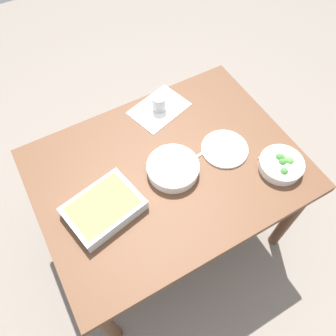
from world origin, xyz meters
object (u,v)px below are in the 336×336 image
object	(u,v)px
broccoli_bowl	(281,164)
spoon_by_broccoli	(271,163)
stew_bowl	(173,168)
side_plate	(225,149)
spoon_by_stew	(191,160)
baking_dish	(104,208)
drink_cup	(159,104)

from	to	relation	value
broccoli_bowl	spoon_by_broccoli	world-z (taller)	broccoli_bowl
stew_bowl	side_plate	world-z (taller)	stew_bowl
stew_bowl	spoon_by_broccoli	distance (m)	0.45
spoon_by_stew	broccoli_bowl	bearing A→B (deg)	145.13
spoon_by_stew	spoon_by_broccoli	size ratio (longest dim) A/B	1.08
baking_dish	spoon_by_stew	bearing A→B (deg)	-174.89
broccoli_bowl	side_plate	size ratio (longest dim) A/B	0.91
baking_dish	spoon_by_broccoli	size ratio (longest dim) A/B	2.08
baking_dish	spoon_by_broccoli	world-z (taller)	baking_dish
spoon_by_stew	drink_cup	bearing A→B (deg)	-94.29
stew_bowl	spoon_by_broccoli	world-z (taller)	stew_bowl
stew_bowl	drink_cup	size ratio (longest dim) A/B	2.79
stew_bowl	baking_dish	world-z (taller)	baking_dish
side_plate	spoon_by_stew	xyz separation A→B (m)	(0.17, -0.02, -0.00)
spoon_by_broccoli	drink_cup	bearing A→B (deg)	-62.35
stew_bowl	baking_dish	xyz separation A→B (m)	(0.35, 0.03, 0.00)
broccoli_bowl	spoon_by_broccoli	bearing A→B (deg)	-61.19
drink_cup	spoon_by_stew	size ratio (longest dim) A/B	0.48
side_plate	spoon_by_stew	distance (m)	0.17
stew_bowl	spoon_by_broccoli	size ratio (longest dim) A/B	1.45
broccoli_bowl	drink_cup	bearing A→B (deg)	-62.27
side_plate	spoon_by_stew	world-z (taller)	side_plate
broccoli_bowl	spoon_by_stew	bearing A→B (deg)	-34.87
side_plate	spoon_by_broccoli	xyz separation A→B (m)	(-0.14, 0.17, -0.00)
drink_cup	side_plate	bearing A→B (deg)	111.23
broccoli_bowl	baking_dish	distance (m)	0.81
drink_cup	spoon_by_stew	distance (m)	0.35
spoon_by_stew	spoon_by_broccoli	bearing A→B (deg)	148.14
baking_dish	drink_cup	bearing A→B (deg)	-140.47
spoon_by_broccoli	baking_dish	bearing A→B (deg)	-11.45
side_plate	spoon_by_broccoli	world-z (taller)	side_plate
baking_dish	drink_cup	world-z (taller)	drink_cup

